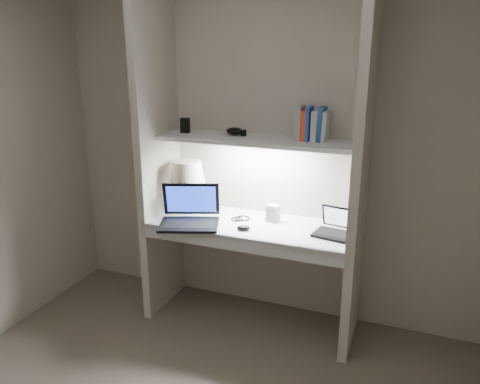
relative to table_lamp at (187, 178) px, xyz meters
The scene contains 17 objects.
back_wall 0.61m from the table_lamp, 21.70° to the left, with size 3.20×0.01×2.50m, color beige.
alcove_panel_left 0.30m from the table_lamp, 162.22° to the right, with size 0.06×0.55×2.50m, color beige.
alcove_panel_right 1.28m from the table_lamp, ahead, with size 0.06×0.55×2.50m, color beige.
desk 0.61m from the table_lamp, ahead, with size 1.40×0.55×0.04m, color white.
desk_apron 0.70m from the table_lamp, 31.46° to the right, with size 1.46×0.03×0.10m, color silver.
shelf 0.62m from the table_lamp, ahead, with size 1.40×0.36×0.03m, color silver.
strip_light 0.61m from the table_lamp, ahead, with size 0.60×0.04×0.01m, color white.
table_lamp is the anchor object (origin of this frame).
laptop_main 0.32m from the table_lamp, 59.99° to the right, with size 0.50×0.47×0.27m.
laptop_netbook 1.16m from the table_lamp, ahead, with size 0.31×0.28×0.17m.
speaker 0.69m from the table_lamp, ahead, with size 0.09×0.06×0.12m, color silver.
mouse 0.61m from the table_lamp, 21.10° to the right, with size 0.09×0.06×0.03m, color black.
cable_coil 0.51m from the table_lamp, ahead, with size 0.11×0.11×0.01m, color black.
sticky_note 0.29m from the table_lamp, 167.55° to the right, with size 0.07×0.07×0.00m, color gold.
book_row 1.00m from the table_lamp, ahead, with size 0.21×0.15×0.23m.
shelf_box 0.39m from the table_lamp, 120.71° to the left, with size 0.06×0.04×0.11m, color black.
shelf_gadget 0.51m from the table_lamp, 13.21° to the left, with size 0.13×0.09×0.05m, color black.
Camera 1 is at (1.04, -1.69, 1.96)m, focal length 35.00 mm.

